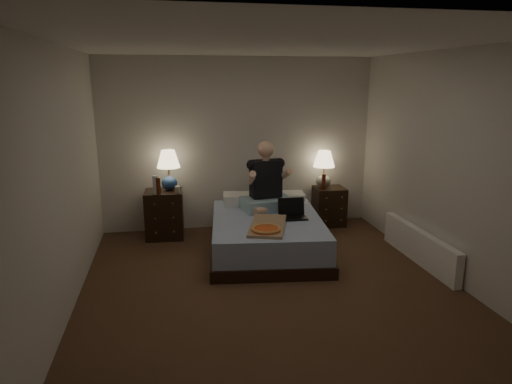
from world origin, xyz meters
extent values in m
cube|color=brown|center=(0.00, 0.00, 0.00)|extent=(4.00, 4.50, 0.00)
cube|color=white|center=(0.00, 0.00, 2.50)|extent=(4.00, 4.50, 0.00)
cube|color=beige|center=(0.00, 2.25, 1.25)|extent=(4.00, 0.00, 2.50)
cube|color=beige|center=(0.00, -2.25, 1.25)|extent=(4.00, 0.00, 2.50)
cube|color=beige|center=(-2.00, 0.00, 1.25)|extent=(0.00, 4.50, 2.50)
cube|color=beige|center=(2.00, 0.00, 1.25)|extent=(0.00, 4.50, 2.50)
cube|color=#6083C1|center=(0.18, 1.08, 0.23)|extent=(1.57, 1.97, 0.46)
cube|color=black|center=(-1.12, 1.91, 0.33)|extent=(0.54, 0.49, 0.67)
cube|color=black|center=(1.35, 2.02, 0.29)|extent=(0.46, 0.42, 0.58)
cylinder|color=silver|center=(-1.21, 1.77, 0.79)|extent=(0.07, 0.07, 0.25)
cylinder|color=beige|center=(-0.92, 1.75, 0.72)|extent=(0.07, 0.07, 0.10)
cylinder|color=#59210C|center=(-1.17, 1.75, 0.78)|extent=(0.06, 0.06, 0.23)
cylinder|color=#60200D|center=(1.22, 1.93, 0.70)|extent=(0.06, 0.06, 0.23)
cube|color=white|center=(1.93, 0.40, 0.20)|extent=(0.10, 1.60, 0.40)
camera|label=1|loc=(-1.02, -4.36, 2.17)|focal=32.00mm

